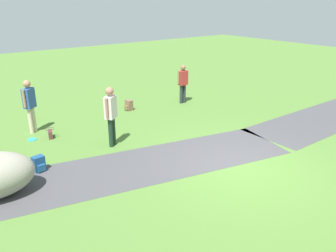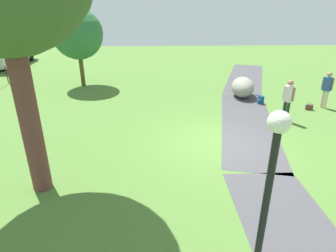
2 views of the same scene
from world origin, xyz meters
TOP-DOWN VIEW (x-y plane):
  - ground_plane at (0.00, 0.00)m, footprint 48.00×48.00m
  - footpath_segment_mid at (1.91, -1.55)m, footprint 8.26×3.75m
  - footpath_segment_far at (9.60, -3.70)m, footprint 8.25×4.61m
  - young_tree_near_path at (7.85, 6.63)m, footprint 2.83×2.83m
  - lamp_post at (-6.18, 0.83)m, footprint 0.28×0.28m
  - lawn_boulder at (5.44, -2.30)m, footprint 2.01×1.43m
  - woman_with_handbag at (3.56, -5.69)m, footprint 0.43×0.41m
  - passerby_on_path at (2.01, -3.18)m, footprint 0.44×0.40m
  - handbag_on_grass at (3.28, -4.88)m, footprint 0.34×0.34m
  - backpack_by_boulder at (4.25, -2.89)m, footprint 0.31×0.30m
  - frisbee_on_grass at (3.80, -5.06)m, footprint 0.26×0.26m
  - delivery_van at (14.06, 14.02)m, footprint 5.78×2.72m

SIDE VIEW (x-z plane):
  - ground_plane at x=0.00m, z-range 0.00..0.00m
  - footpath_segment_mid at x=1.91m, z-range 0.00..0.01m
  - footpath_segment_far at x=9.60m, z-range 0.00..0.01m
  - frisbee_on_grass at x=3.80m, z-range 0.00..0.02m
  - handbag_on_grass at x=3.28m, z-range -0.01..0.29m
  - backpack_by_boulder at x=4.25m, z-range -0.01..0.39m
  - lawn_boulder at x=5.44m, z-range 0.00..1.02m
  - woman_with_handbag at x=3.56m, z-range 0.14..1.87m
  - passerby_on_path at x=2.01m, z-range 0.15..1.93m
  - delivery_van at x=14.06m, z-range 0.12..2.42m
  - lamp_post at x=-6.18m, z-range 0.42..4.00m
  - young_tree_near_path at x=7.85m, z-range 0.78..5.20m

